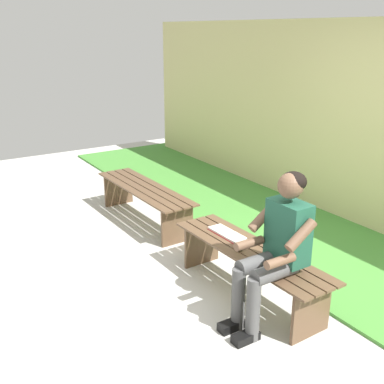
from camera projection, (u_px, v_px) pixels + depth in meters
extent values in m
cube|color=beige|center=(101.00, 279.00, 4.53)|extent=(10.00, 7.00, 0.04)
cube|color=#478C38|center=(285.00, 224.00, 5.74)|extent=(9.00, 2.04, 0.03)
cube|color=#D1C684|center=(376.00, 128.00, 5.37)|extent=(9.50, 0.24, 2.40)
cube|color=brown|center=(265.00, 245.00, 4.18)|extent=(1.70, 0.14, 0.02)
cube|color=brown|center=(255.00, 249.00, 4.12)|extent=(1.70, 0.14, 0.02)
cube|color=brown|center=(245.00, 252.00, 4.06)|extent=(1.70, 0.14, 0.02)
cube|color=brown|center=(235.00, 255.00, 3.99)|extent=(1.70, 0.14, 0.02)
cube|color=brown|center=(311.00, 312.00, 3.59)|extent=(0.04, 0.40, 0.43)
cube|color=brown|center=(202.00, 244.00, 4.73)|extent=(0.04, 0.40, 0.43)
cube|color=brown|center=(157.00, 185.00, 5.78)|extent=(1.74, 0.14, 0.02)
cube|color=brown|center=(148.00, 187.00, 5.72)|extent=(1.74, 0.14, 0.02)
cube|color=brown|center=(140.00, 189.00, 5.66)|extent=(1.74, 0.14, 0.02)
cube|color=brown|center=(132.00, 191.00, 5.60)|extent=(1.74, 0.14, 0.02)
cube|color=brown|center=(177.00, 225.00, 5.18)|extent=(0.04, 0.40, 0.43)
cube|color=brown|center=(119.00, 189.00, 6.35)|extent=(0.04, 0.40, 0.43)
cube|color=#1E513D|center=(288.00, 232.00, 3.65)|extent=(0.34, 0.20, 0.50)
sphere|color=brown|center=(291.00, 186.00, 3.52)|extent=(0.20, 0.20, 0.20)
ellipsoid|color=black|center=(294.00, 181.00, 3.53)|extent=(0.20, 0.19, 0.15)
cylinder|color=#4C4C4C|center=(275.00, 272.00, 3.56)|extent=(0.13, 0.40, 0.13)
cylinder|color=#4C4C4C|center=(259.00, 262.00, 3.70)|extent=(0.13, 0.40, 0.13)
cylinder|color=#4C4C4C|center=(253.00, 309.00, 3.55)|extent=(0.11, 0.11, 0.52)
cube|color=black|center=(246.00, 337.00, 3.59)|extent=(0.10, 0.22, 0.07)
cylinder|color=#4C4C4C|center=(238.00, 298.00, 3.69)|extent=(0.11, 0.11, 0.52)
cube|color=black|center=(231.00, 325.00, 3.73)|extent=(0.10, 0.22, 0.07)
cylinder|color=brown|center=(301.00, 235.00, 3.42)|extent=(0.08, 0.28, 0.23)
cylinder|color=brown|center=(280.00, 261.00, 3.42)|extent=(0.07, 0.26, 0.07)
cylinder|color=brown|center=(263.00, 217.00, 3.76)|extent=(0.08, 0.28, 0.23)
cylinder|color=brown|center=(249.00, 243.00, 3.71)|extent=(0.07, 0.26, 0.07)
sphere|color=#72B738|center=(240.00, 246.00, 4.05)|extent=(0.08, 0.08, 0.08)
cube|color=white|center=(234.00, 237.00, 4.29)|extent=(0.20, 0.15, 0.02)
cube|color=white|center=(220.00, 230.00, 4.45)|extent=(0.20, 0.15, 0.02)
cube|color=red|center=(227.00, 234.00, 4.37)|extent=(0.42, 0.17, 0.01)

